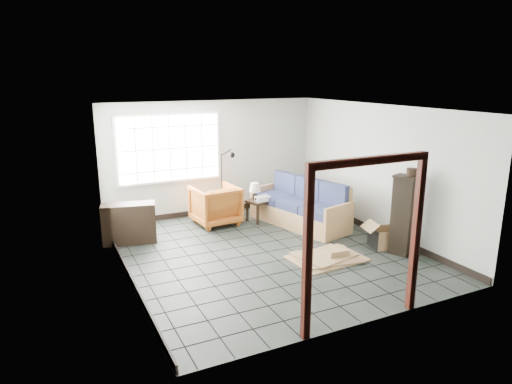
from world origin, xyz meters
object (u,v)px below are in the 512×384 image
futon_sofa (301,208)px  armchair (215,203)px  side_table (258,204)px  tall_shelf (403,215)px

futon_sofa → armchair: (-1.66, 0.83, 0.10)m
futon_sofa → side_table: size_ratio=4.49×
tall_shelf → futon_sofa: bearing=86.9°
tall_shelf → armchair: bearing=106.7°
futon_sofa → tall_shelf: (0.74, -2.23, 0.37)m
futon_sofa → tall_shelf: bearing=-86.1°
side_table → tall_shelf: size_ratio=0.37×
futon_sofa → armchair: bearing=139.1°
futon_sofa → armchair: size_ratio=2.59×
armchair → tall_shelf: tall_shelf is taller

